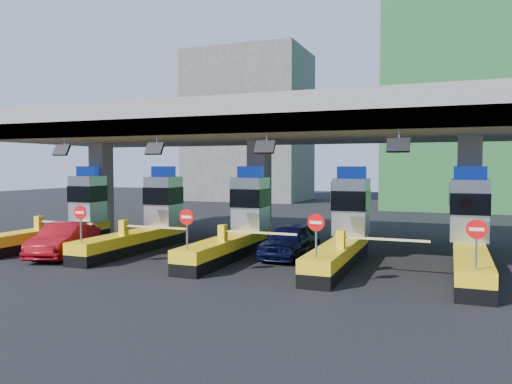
% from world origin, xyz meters
% --- Properties ---
extents(ground, '(120.00, 120.00, 0.00)m').
position_xyz_m(ground, '(0.00, 0.00, 0.00)').
color(ground, black).
rests_on(ground, ground).
extents(toll_canopy, '(28.00, 12.09, 7.00)m').
position_xyz_m(toll_canopy, '(0.00, 2.87, 6.13)').
color(toll_canopy, slate).
rests_on(toll_canopy, ground).
extents(toll_lane_far_left, '(4.43, 8.00, 4.16)m').
position_xyz_m(toll_lane_far_left, '(-10.00, 0.28, 1.40)').
color(toll_lane_far_left, black).
rests_on(toll_lane_far_left, ground).
extents(toll_lane_left, '(4.43, 8.00, 4.16)m').
position_xyz_m(toll_lane_left, '(-5.00, 0.28, 1.40)').
color(toll_lane_left, black).
rests_on(toll_lane_left, ground).
extents(toll_lane_center, '(4.43, 8.00, 4.16)m').
position_xyz_m(toll_lane_center, '(0.00, 0.28, 1.40)').
color(toll_lane_center, black).
rests_on(toll_lane_center, ground).
extents(toll_lane_right, '(4.43, 8.00, 4.16)m').
position_xyz_m(toll_lane_right, '(5.00, 0.28, 1.40)').
color(toll_lane_right, black).
rests_on(toll_lane_right, ground).
extents(toll_lane_far_right, '(4.43, 8.00, 4.16)m').
position_xyz_m(toll_lane_far_right, '(10.00, 0.28, 1.40)').
color(toll_lane_far_right, black).
rests_on(toll_lane_far_right, ground).
extents(bg_building_scaffold, '(18.00, 12.00, 28.00)m').
position_xyz_m(bg_building_scaffold, '(12.00, 32.00, 14.00)').
color(bg_building_scaffold, '#1E5926').
rests_on(bg_building_scaffold, ground).
extents(bg_building_concrete, '(14.00, 10.00, 18.00)m').
position_xyz_m(bg_building_concrete, '(-14.00, 36.00, 9.00)').
color(bg_building_concrete, '#4C4C49').
rests_on(bg_building_concrete, ground).
extents(van, '(1.99, 4.63, 1.56)m').
position_xyz_m(van, '(2.46, 0.53, 0.78)').
color(van, black).
rests_on(van, ground).
extents(red_car, '(2.93, 4.95, 1.54)m').
position_xyz_m(red_car, '(-7.33, -3.04, 0.77)').
color(red_car, maroon).
rests_on(red_car, ground).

